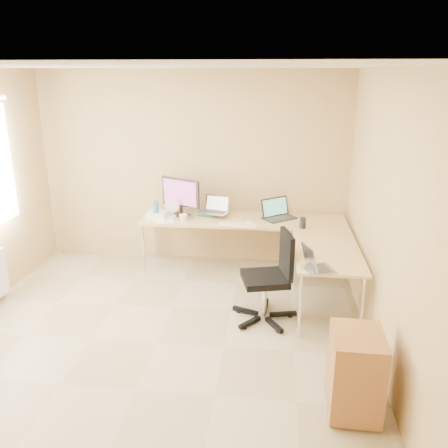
# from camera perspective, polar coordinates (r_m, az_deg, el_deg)

# --- Properties ---
(floor) EXTENTS (4.50, 4.50, 0.00)m
(floor) POSITION_cam_1_polar(r_m,az_deg,el_deg) (4.78, -8.26, -14.27)
(floor) COLOR tan
(floor) RESTS_ON ground
(ceiling) EXTENTS (4.50, 4.50, 0.00)m
(ceiling) POSITION_cam_1_polar(r_m,az_deg,el_deg) (4.04, -10.02, 18.60)
(ceiling) COLOR white
(ceiling) RESTS_ON ground
(wall_back) EXTENTS (4.50, 0.00, 4.50)m
(wall_back) POSITION_cam_1_polar(r_m,az_deg,el_deg) (6.36, -3.83, 6.85)
(wall_back) COLOR tan
(wall_back) RESTS_ON ground
(wall_front) EXTENTS (4.50, 0.00, 4.50)m
(wall_front) POSITION_cam_1_polar(r_m,az_deg,el_deg) (2.34, -23.90, -16.11)
(wall_front) COLOR tan
(wall_front) RESTS_ON ground
(wall_right) EXTENTS (0.00, 4.50, 4.50)m
(wall_right) POSITION_cam_1_polar(r_m,az_deg,el_deg) (4.21, 19.73, -0.24)
(wall_right) COLOR tan
(wall_right) RESTS_ON ground
(desk_main) EXTENTS (2.65, 0.70, 0.73)m
(desk_main) POSITION_cam_1_polar(r_m,az_deg,el_deg) (6.16, 2.38, -2.60)
(desk_main) COLOR tan
(desk_main) RESTS_ON ground
(desk_return) EXTENTS (0.70, 1.30, 0.73)m
(desk_return) POSITION_cam_1_polar(r_m,az_deg,el_deg) (5.26, 12.34, -6.83)
(desk_return) COLOR tan
(desk_return) RESTS_ON ground
(monitor) EXTENTS (0.62, 0.45, 0.51)m
(monitor) POSITION_cam_1_polar(r_m,az_deg,el_deg) (6.12, -5.35, 3.33)
(monitor) COLOR black
(monitor) RESTS_ON desk_main
(book_stack) EXTENTS (0.32, 0.37, 0.05)m
(book_stack) POSITION_cam_1_polar(r_m,az_deg,el_deg) (6.25, -1.73, 1.52)
(book_stack) COLOR #2C7C77
(book_stack) RESTS_ON desk_main
(laptop_center) EXTENTS (0.39, 0.33, 0.22)m
(laptop_center) POSITION_cam_1_polar(r_m,az_deg,el_deg) (6.07, -1.11, 2.35)
(laptop_center) COLOR #A4A7B5
(laptop_center) RESTS_ON desk_main
(laptop_black) EXTENTS (0.52, 0.50, 0.27)m
(laptop_black) POSITION_cam_1_polar(r_m,az_deg,el_deg) (6.04, 6.85, 1.85)
(laptop_black) COLOR black
(laptop_black) RESTS_ON desk_main
(keyboard) EXTENTS (0.49, 0.19, 0.02)m
(keyboard) POSITION_cam_1_polar(r_m,az_deg,el_deg) (5.75, 1.68, -0.13)
(keyboard) COLOR silver
(keyboard) RESTS_ON desk_main
(mouse) EXTENTS (0.09, 0.06, 0.03)m
(mouse) POSITION_cam_1_polar(r_m,az_deg,el_deg) (5.84, 3.11, 0.19)
(mouse) COLOR white
(mouse) RESTS_ON desk_main
(mug) EXTENTS (0.11, 0.11, 0.10)m
(mug) POSITION_cam_1_polar(r_m,az_deg,el_deg) (5.93, -5.04, 0.75)
(mug) COLOR white
(mug) RESTS_ON desk_main
(cd_stack) EXTENTS (0.13, 0.13, 0.03)m
(cd_stack) POSITION_cam_1_polar(r_m,az_deg,el_deg) (6.05, -4.33, 0.78)
(cd_stack) COLOR #A4A3BF
(cd_stack) RESTS_ON desk_main
(water_bottle) EXTENTS (0.08, 0.08, 0.25)m
(water_bottle) POSITION_cam_1_polar(r_m,az_deg,el_deg) (6.04, -8.38, 1.69)
(water_bottle) COLOR #2B67A5
(water_bottle) RESTS_ON desk_main
(papers) EXTENTS (0.34, 0.39, 0.01)m
(papers) POSITION_cam_1_polar(r_m,az_deg,el_deg) (6.04, -7.40, 0.55)
(papers) COLOR white
(papers) RESTS_ON desk_main
(white_box) EXTENTS (0.27, 0.21, 0.09)m
(white_box) POSITION_cam_1_polar(r_m,az_deg,el_deg) (6.10, -8.25, 1.11)
(white_box) COLOR white
(white_box) RESTS_ON desk_main
(desk_fan) EXTENTS (0.22, 0.22, 0.24)m
(desk_fan) POSITION_cam_1_polar(r_m,az_deg,el_deg) (6.13, -6.32, 1.98)
(desk_fan) COLOR white
(desk_fan) RESTS_ON desk_main
(black_cup) EXTENTS (0.08, 0.08, 0.13)m
(black_cup) POSITION_cam_1_polar(r_m,az_deg,el_deg) (5.73, 9.67, 0.13)
(black_cup) COLOR black
(black_cup) RESTS_ON desk_main
(laptop_return) EXTENTS (0.40, 0.36, 0.22)m
(laptop_return) POSITION_cam_1_polar(r_m,az_deg,el_deg) (4.55, 11.65, -4.34)
(laptop_return) COLOR #ADADAD
(laptop_return) RESTS_ON desk_return
(office_chair) EXTENTS (0.72, 0.72, 0.99)m
(office_chair) POSITION_cam_1_polar(r_m,az_deg,el_deg) (4.93, 5.03, -6.49)
(office_chair) COLOR black
(office_chair) RESTS_ON ground
(cabinet) EXTENTS (0.40, 0.49, 0.66)m
(cabinet) POSITION_cam_1_polar(r_m,az_deg,el_deg) (3.87, 15.89, -17.17)
(cabinet) COLOR olive
(cabinet) RESTS_ON ground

